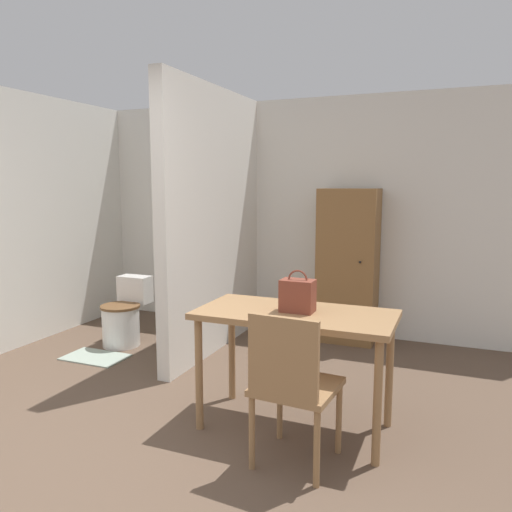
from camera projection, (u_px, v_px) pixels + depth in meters
ground_plane at (73, 500)px, 2.55m from camera, size 16.00×16.00×0.00m
wall_back at (289, 216)px, 5.53m from camera, size 5.44×0.12×2.50m
wall_left at (5, 221)px, 4.78m from camera, size 0.12×4.38×2.50m
partition_wall at (214, 221)px, 4.77m from camera, size 0.12×1.88×2.50m
dining_table at (295, 326)px, 3.23m from camera, size 1.27×0.63×0.79m
wooden_chair at (292, 383)px, 2.79m from camera, size 0.48×0.48×0.91m
toilet at (124, 317)px, 5.02m from camera, size 0.39×0.54×0.66m
handbag at (298, 295)px, 3.20m from camera, size 0.21×0.14×0.27m
wooden_cabinet at (348, 266)px, 5.07m from camera, size 0.58×0.42×1.56m
bath_mat at (95, 357)px, 4.64m from camera, size 0.58×0.36×0.01m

